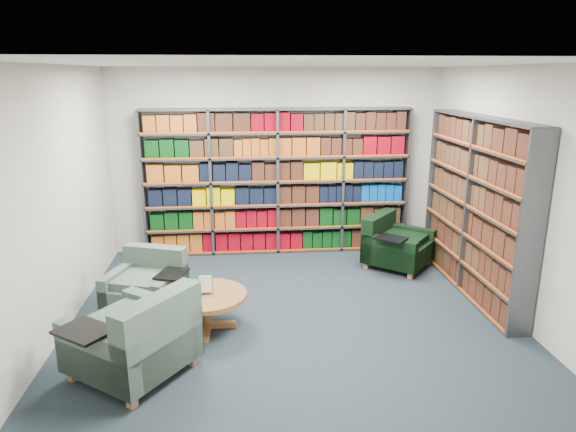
{
  "coord_description": "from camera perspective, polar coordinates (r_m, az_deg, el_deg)",
  "views": [
    {
      "loc": [
        -0.56,
        -5.31,
        2.71
      ],
      "look_at": [
        0.0,
        0.6,
        1.05
      ],
      "focal_mm": 32.0,
      "sensor_mm": 36.0,
      "label": 1
    }
  ],
  "objects": [
    {
      "name": "room_shell",
      "position": [
        5.5,
        0.59,
        1.84
      ],
      "size": [
        5.02,
        5.02,
        2.82
      ],
      "color": "black",
      "rests_on": "ground"
    },
    {
      "name": "bookshelf_back",
      "position": [
        7.84,
        -1.2,
        3.75
      ],
      "size": [
        4.0,
        0.28,
        2.2
      ],
      "color": "#47494F",
      "rests_on": "ground"
    },
    {
      "name": "bookshelf_right",
      "position": [
        6.78,
        20.11,
        0.9
      ],
      "size": [
        0.28,
        2.5,
        2.2
      ],
      "color": "#47494F",
      "rests_on": "ground"
    },
    {
      "name": "chair_teal_left",
      "position": [
        6.34,
        -15.23,
        -7.48
      ],
      "size": [
        1.02,
        0.97,
        0.7
      ],
      "color": "#00313C",
      "rests_on": "ground"
    },
    {
      "name": "chair_green_right",
      "position": [
        7.58,
        11.61,
        -3.27
      ],
      "size": [
        1.14,
        1.14,
        0.74
      ],
      "color": "black",
      "rests_on": "ground"
    },
    {
      "name": "chair_teal_front",
      "position": [
        5.01,
        -16.29,
        -13.28
      ],
      "size": [
        1.3,
        1.3,
        0.85
      ],
      "color": "#00313C",
      "rests_on": "ground"
    },
    {
      "name": "coffee_table",
      "position": [
        5.7,
        -9.07,
        -9.28
      ],
      "size": [
        0.88,
        0.88,
        0.62
      ],
      "color": "olive",
      "rests_on": "ground"
    }
  ]
}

